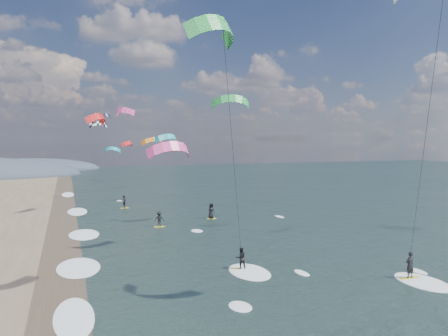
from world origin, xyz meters
name	(u,v)px	position (x,y,z in m)	size (l,w,h in m)	color
ground	(332,333)	(0.00, 0.00, 0.00)	(260.00, 260.00, 0.00)	black
wet_sand_strip	(60,293)	(-12.00, 10.00, 0.00)	(3.00, 240.00, 0.00)	#382D23
kitesurfer_near_a	(440,45)	(6.14, 0.17, 13.70)	(7.85, 9.28, 17.85)	gold
kitesurfer_near_b	(232,122)	(-2.43, 6.63, 10.01)	(6.85, 8.81, 15.92)	gold
far_kitesurfers	(172,212)	(-0.45, 30.69, 0.84)	(9.42, 14.27, 1.77)	gold
bg_kite_field	(137,129)	(-0.83, 53.29, 10.66)	(15.45, 78.88, 9.16)	#D83F8C
shoreline_surf	(79,268)	(-10.80, 14.75, 0.00)	(2.40, 79.40, 0.11)	white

